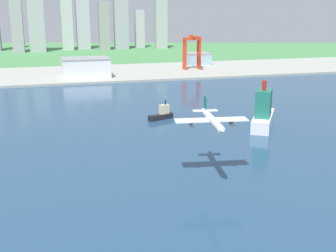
% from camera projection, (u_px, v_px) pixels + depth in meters
% --- Properties ---
extents(ground_plane, '(2400.00, 2400.00, 0.00)m').
position_uv_depth(ground_plane, '(140.00, 107.00, 351.87)').
color(ground_plane, '#49884E').
extents(water_bay, '(840.00, 360.00, 0.15)m').
position_uv_depth(water_bay, '(158.00, 126.00, 295.99)').
color(water_bay, navy).
rests_on(water_bay, ground).
extents(industrial_pier, '(840.00, 140.00, 2.50)m').
position_uv_depth(industrial_pier, '(108.00, 73.00, 528.43)').
color(industrial_pier, '#A1A499').
rests_on(industrial_pier, ground).
extents(airplane_landing, '(34.64, 39.03, 11.02)m').
position_uv_depth(airplane_landing, '(212.00, 120.00, 201.13)').
color(airplane_landing, silver).
extents(ferry_boat, '(33.56, 43.82, 32.32)m').
position_uv_depth(ferry_boat, '(263.00, 114.00, 290.82)').
color(ferry_boat, white).
rests_on(ferry_boat, water_bay).
extents(tugboat_small, '(19.59, 11.06, 13.34)m').
position_uv_depth(tugboat_small, '(162.00, 114.00, 313.53)').
color(tugboat_small, black).
rests_on(tugboat_small, water_bay).
extents(port_crane_red, '(20.99, 38.40, 41.99)m').
position_uv_depth(port_crane_red, '(192.00, 46.00, 541.30)').
color(port_crane_red, red).
rests_on(port_crane_red, industrial_pier).
extents(warehouse_main, '(52.25, 37.21, 21.04)m').
position_uv_depth(warehouse_main, '(86.00, 67.00, 488.88)').
color(warehouse_main, white).
rests_on(warehouse_main, industrial_pier).
extents(warehouse_annex, '(31.76, 33.64, 15.44)m').
position_uv_depth(warehouse_annex, '(197.00, 58.00, 599.43)').
color(warehouse_annex, '#99BCD1').
rests_on(warehouse_annex, industrial_pier).
extents(distant_skyline, '(326.79, 70.66, 154.82)m').
position_uv_depth(distant_skyline, '(66.00, 17.00, 810.05)').
color(distant_skyline, gray).
rests_on(distant_skyline, ground).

